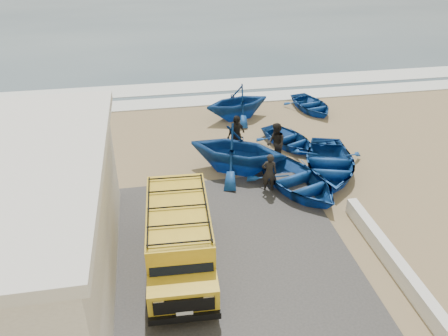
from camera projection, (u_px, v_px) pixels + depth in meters
ground at (218, 225)px, 15.60m from camera, size 160.00×160.00×0.00m
slab at (166, 270)px, 13.58m from camera, size 12.00×10.00×0.05m
surf_line at (185, 102)px, 25.79m from camera, size 180.00×1.60×0.06m
surf_wash at (181, 88)px, 27.92m from camera, size 180.00×2.20×0.04m
parapet at (391, 259)px, 13.67m from camera, size 0.35×6.00×0.55m
van at (179, 236)px, 13.30m from camera, size 2.14×4.94×2.09m
boat_near_left at (297, 180)px, 17.39m from camera, size 4.29×5.03×0.88m
boat_near_right at (330, 163)px, 18.56m from camera, size 4.26×5.11×0.91m
boat_mid_left at (236, 149)px, 18.36m from camera, size 5.29×5.06×2.16m
boat_mid_right at (289, 139)px, 20.82m from camera, size 3.39×3.87×0.67m
boat_far_left at (237, 102)px, 23.34m from camera, size 4.28×3.95×1.89m
boat_far_right at (311, 105)px, 24.55m from camera, size 2.93×3.68×0.68m
fisherman_front at (269, 173)px, 17.15m from camera, size 0.68×0.53×1.65m
fisherman_middle at (276, 143)px, 19.12m from camera, size 0.72×0.92×1.85m
fisherman_back at (236, 135)px, 19.77m from camera, size 1.17×1.05×1.91m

